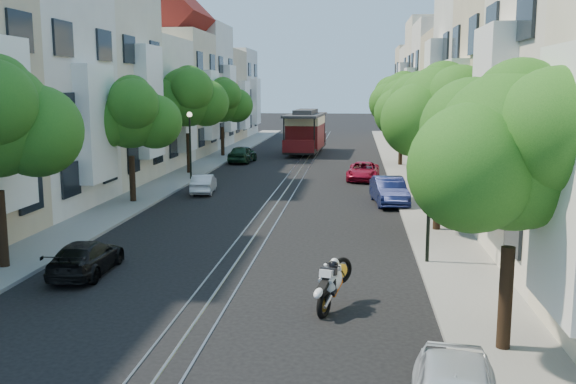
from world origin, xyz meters
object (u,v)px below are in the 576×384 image
(tree_w_c, at_px, (188,98))
(tree_e_a, at_px, (517,154))
(parked_car_e_far, at_px, (363,171))
(tree_e_c, at_px, (416,108))
(tree_e_d, at_px, (403,100))
(tree_w_b, at_px, (131,116))
(lamp_east, at_px, (430,179))
(parked_car_w_near, at_px, (86,257))
(lamp_west, at_px, (190,135))
(parked_car_w_mid, at_px, (204,184))
(parked_car_e_mid, at_px, (389,191))
(tree_e_b, at_px, (442,114))
(parked_car_w_far, at_px, (242,154))
(sportbike_rider, at_px, (332,282))
(cable_car, at_px, (306,130))
(tree_w_d, at_px, (223,102))

(tree_w_c, bearing_deg, tree_e_a, -62.78)
(parked_car_e_far, bearing_deg, tree_e_c, -46.03)
(tree_e_c, xyz_separation_m, tree_e_d, (0.00, 11.00, 0.27))
(tree_w_b, distance_m, lamp_east, 16.81)
(lamp_east, distance_m, parked_car_w_near, 11.16)
(lamp_west, relative_size, parked_car_w_near, 1.14)
(tree_w_c, xyz_separation_m, parked_car_w_mid, (2.74, -7.53, -4.54))
(parked_car_e_mid, xyz_separation_m, parked_car_e_far, (-1.20, 8.34, -0.11))
(tree_e_b, xyz_separation_m, parked_car_w_near, (-11.66, -7.14, -4.20))
(tree_w_c, bearing_deg, tree_e_c, -19.15)
(lamp_east, distance_m, parked_car_w_far, 30.20)
(tree_w_b, height_order, lamp_west, tree_w_b)
(tree_w_b, height_order, lamp_east, tree_w_b)
(tree_e_a, xyz_separation_m, sportbike_rider, (-3.92, 2.39, -3.64))
(sportbike_rider, relative_size, parked_car_e_far, 0.46)
(lamp_east, distance_m, lamp_west, 21.97)
(lamp_west, xyz_separation_m, parked_car_w_mid, (1.90, -4.56, -2.32))
(tree_e_c, xyz_separation_m, lamp_west, (-13.56, 2.02, -1.75))
(tree_e_d, bearing_deg, cable_car, 132.32)
(parked_car_w_mid, bearing_deg, lamp_east, 122.02)
(tree_w_d, xyz_separation_m, lamp_east, (13.44, -31.98, -1.75))
(lamp_east, height_order, parked_car_e_mid, lamp_east)
(lamp_east, height_order, sportbike_rider, lamp_east)
(tree_e_b, bearing_deg, lamp_west, 136.15)
(tree_e_d, relative_size, cable_car, 0.74)
(parked_car_w_far, bearing_deg, tree_w_d, -55.03)
(tree_e_c, height_order, parked_car_e_far, tree_e_c)
(cable_car, height_order, parked_car_e_mid, cable_car)
(tree_e_c, distance_m, tree_w_b, 15.60)
(sportbike_rider, bearing_deg, lamp_east, 76.72)
(tree_w_b, relative_size, tree_w_c, 0.88)
(lamp_west, bearing_deg, parked_car_w_near, -84.62)
(tree_w_c, height_order, parked_car_w_near, tree_w_c)
(tree_e_d, xyz_separation_m, parked_car_w_far, (-12.08, 1.02, -4.19))
(parked_car_w_near, bearing_deg, parked_car_w_far, -91.34)
(tree_e_a, height_order, tree_w_c, tree_w_c)
(tree_e_d, bearing_deg, tree_w_d, 160.85)
(tree_w_d, xyz_separation_m, lamp_west, (0.84, -13.98, -1.75))
(tree_e_a, xyz_separation_m, lamp_east, (-0.96, 7.02, -1.55))
(tree_w_c, relative_size, lamp_west, 1.71)
(tree_e_b, height_order, parked_car_w_mid, tree_e_b)
(parked_car_w_far, bearing_deg, parked_car_w_near, 95.45)
(tree_w_c, bearing_deg, parked_car_w_near, -83.25)
(tree_e_c, bearing_deg, tree_e_a, -90.00)
(parked_car_w_far, bearing_deg, sportbike_rider, 108.69)
(tree_w_c, distance_m, tree_w_d, 11.01)
(lamp_west, height_order, parked_car_w_mid, lamp_west)
(tree_e_a, distance_m, parked_car_w_mid, 23.87)
(tree_w_c, distance_m, parked_car_w_mid, 9.21)
(tree_w_b, distance_m, parked_car_e_far, 15.40)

